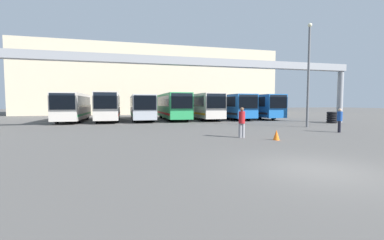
{
  "coord_description": "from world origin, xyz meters",
  "views": [
    {
      "loc": [
        -5.91,
        -6.74,
        2.12
      ],
      "look_at": [
        1.1,
        19.98,
        0.3
      ],
      "focal_mm": 24.0,
      "sensor_mm": 36.0,
      "label": 1
    }
  ],
  "objects_px": {
    "bus_slot_3": "(173,105)",
    "lamp_post": "(309,72)",
    "bus_slot_5": "(231,105)",
    "bus_slot_0": "(73,106)",
    "bus_slot_6": "(254,105)",
    "bus_slot_2": "(141,106)",
    "traffic_cone": "(276,135)",
    "bus_slot_4": "(202,105)",
    "pedestrian_near_right": "(340,120)",
    "pedestrian_far_center": "(242,122)",
    "tire_stack": "(332,117)",
    "bus_slot_1": "(109,105)"
  },
  "relations": [
    {
      "from": "bus_slot_6",
      "to": "pedestrian_far_center",
      "type": "height_order",
      "value": "bus_slot_6"
    },
    {
      "from": "traffic_cone",
      "to": "bus_slot_4",
      "type": "bearing_deg",
      "value": 85.85
    },
    {
      "from": "bus_slot_5",
      "to": "lamp_post",
      "type": "bearing_deg",
      "value": -81.12
    },
    {
      "from": "bus_slot_2",
      "to": "tire_stack",
      "type": "distance_m",
      "value": 21.91
    },
    {
      "from": "bus_slot_6",
      "to": "traffic_cone",
      "type": "bearing_deg",
      "value": -114.78
    },
    {
      "from": "bus_slot_6",
      "to": "lamp_post",
      "type": "height_order",
      "value": "lamp_post"
    },
    {
      "from": "bus_slot_3",
      "to": "pedestrian_far_center",
      "type": "bearing_deg",
      "value": -86.78
    },
    {
      "from": "pedestrian_near_right",
      "to": "tire_stack",
      "type": "distance_m",
      "value": 9.64
    },
    {
      "from": "pedestrian_near_right",
      "to": "traffic_cone",
      "type": "distance_m",
      "value": 7.07
    },
    {
      "from": "pedestrian_far_center",
      "to": "tire_stack",
      "type": "xyz_separation_m",
      "value": [
        14.39,
        8.19,
        -0.39
      ]
    },
    {
      "from": "pedestrian_near_right",
      "to": "pedestrian_far_center",
      "type": "bearing_deg",
      "value": 135.79
    },
    {
      "from": "bus_slot_0",
      "to": "pedestrian_far_center",
      "type": "bearing_deg",
      "value": -54.54
    },
    {
      "from": "bus_slot_4",
      "to": "pedestrian_near_right",
      "type": "relative_size",
      "value": 6.14
    },
    {
      "from": "bus_slot_3",
      "to": "tire_stack",
      "type": "bearing_deg",
      "value": -32.42
    },
    {
      "from": "pedestrian_near_right",
      "to": "bus_slot_2",
      "type": "bearing_deg",
      "value": 76.26
    },
    {
      "from": "bus_slot_0",
      "to": "traffic_cone",
      "type": "bearing_deg",
      "value": -53.63
    },
    {
      "from": "bus_slot_3",
      "to": "pedestrian_far_center",
      "type": "distance_m",
      "value": 18.02
    },
    {
      "from": "bus_slot_5",
      "to": "traffic_cone",
      "type": "relative_size",
      "value": 17.2
    },
    {
      "from": "bus_slot_1",
      "to": "traffic_cone",
      "type": "distance_m",
      "value": 21.78
    },
    {
      "from": "pedestrian_near_right",
      "to": "tire_stack",
      "type": "relative_size",
      "value": 1.45
    },
    {
      "from": "bus_slot_6",
      "to": "bus_slot_2",
      "type": "bearing_deg",
      "value": 179.59
    },
    {
      "from": "bus_slot_0",
      "to": "bus_slot_6",
      "type": "distance_m",
      "value": 23.32
    },
    {
      "from": "traffic_cone",
      "to": "lamp_post",
      "type": "height_order",
      "value": "lamp_post"
    },
    {
      "from": "bus_slot_1",
      "to": "bus_slot_5",
      "type": "relative_size",
      "value": 1.06
    },
    {
      "from": "bus_slot_6",
      "to": "traffic_cone",
      "type": "distance_m",
      "value": 21.9
    },
    {
      "from": "bus_slot_2",
      "to": "bus_slot_1",
      "type": "bearing_deg",
      "value": -168.24
    },
    {
      "from": "bus_slot_1",
      "to": "bus_slot_3",
      "type": "xyz_separation_m",
      "value": [
        7.77,
        0.27,
        -0.01
      ]
    },
    {
      "from": "bus_slot_2",
      "to": "traffic_cone",
      "type": "distance_m",
      "value": 21.0
    },
    {
      "from": "bus_slot_3",
      "to": "tire_stack",
      "type": "distance_m",
      "value": 18.29
    },
    {
      "from": "bus_slot_5",
      "to": "pedestrian_far_center",
      "type": "bearing_deg",
      "value": -111.23
    },
    {
      "from": "bus_slot_4",
      "to": "tire_stack",
      "type": "bearing_deg",
      "value": -39.45
    },
    {
      "from": "bus_slot_3",
      "to": "pedestrian_near_right",
      "type": "relative_size",
      "value": 6.48
    },
    {
      "from": "bus_slot_1",
      "to": "traffic_cone",
      "type": "relative_size",
      "value": 18.22
    },
    {
      "from": "tire_stack",
      "to": "bus_slot_4",
      "type": "bearing_deg",
      "value": 140.55
    },
    {
      "from": "bus_slot_3",
      "to": "bus_slot_1",
      "type": "bearing_deg",
      "value": -178.04
    },
    {
      "from": "bus_slot_2",
      "to": "traffic_cone",
      "type": "xyz_separation_m",
      "value": [
        6.38,
        -19.95,
        -1.46
      ]
    },
    {
      "from": "pedestrian_far_center",
      "to": "lamp_post",
      "type": "relative_size",
      "value": 0.21
    },
    {
      "from": "bus_slot_4",
      "to": "traffic_cone",
      "type": "relative_size",
      "value": 18.09
    },
    {
      "from": "bus_slot_0",
      "to": "bus_slot_3",
      "type": "relative_size",
      "value": 0.97
    },
    {
      "from": "bus_slot_0",
      "to": "bus_slot_6",
      "type": "xyz_separation_m",
      "value": [
        23.31,
        0.62,
        0.01
      ]
    },
    {
      "from": "bus_slot_0",
      "to": "traffic_cone",
      "type": "relative_size",
      "value": 18.49
    },
    {
      "from": "bus_slot_0",
      "to": "bus_slot_1",
      "type": "height_order",
      "value": "bus_slot_1"
    },
    {
      "from": "bus_slot_1",
      "to": "tire_stack",
      "type": "distance_m",
      "value": 25.08
    },
    {
      "from": "bus_slot_0",
      "to": "bus_slot_4",
      "type": "xyz_separation_m",
      "value": [
        15.54,
        -0.12,
        0.05
      ]
    },
    {
      "from": "bus_slot_3",
      "to": "lamp_post",
      "type": "distance_m",
      "value": 16.51
    },
    {
      "from": "bus_slot_1",
      "to": "bus_slot_4",
      "type": "relative_size",
      "value": 1.01
    },
    {
      "from": "bus_slot_0",
      "to": "lamp_post",
      "type": "height_order",
      "value": "lamp_post"
    },
    {
      "from": "pedestrian_near_right",
      "to": "bus_slot_4",
      "type": "bearing_deg",
      "value": 57.22
    },
    {
      "from": "bus_slot_2",
      "to": "traffic_cone",
      "type": "relative_size",
      "value": 20.96
    },
    {
      "from": "bus_slot_6",
      "to": "pedestrian_near_right",
      "type": "bearing_deg",
      "value": -98.1
    }
  ]
}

